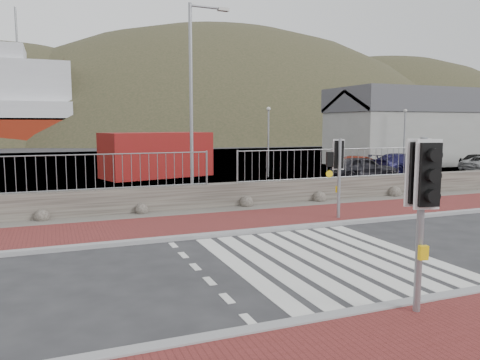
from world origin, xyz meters
name	(u,v)px	position (x,y,z in m)	size (l,w,h in m)	color
ground	(326,259)	(0.00, 0.00, 0.00)	(220.00, 220.00, 0.00)	#28282B
sidewalk_far	(250,220)	(0.00, 4.50, 0.04)	(40.00, 3.00, 0.08)	maroon
kerb_near	(420,302)	(0.00, -3.00, 0.05)	(40.00, 0.25, 0.12)	gray
kerb_far	(270,230)	(0.00, 3.00, 0.05)	(40.00, 0.25, 0.12)	gray
zebra_crossing	(326,258)	(0.00, 0.00, 0.01)	(4.62, 5.60, 0.01)	silver
gravel_strip	(228,210)	(0.00, 6.50, 0.03)	(40.00, 1.50, 0.06)	#59544C
stone_wall	(221,195)	(0.00, 7.30, 0.45)	(40.00, 0.60, 0.90)	#47413A
railing	(222,159)	(0.00, 7.15, 1.82)	(18.07, 0.07, 1.22)	gray
quay	(133,164)	(0.00, 27.90, 0.00)	(120.00, 40.00, 0.50)	#4C4C4F
water	(95,146)	(0.00, 62.90, 0.00)	(220.00, 50.00, 0.05)	#3F4C54
harbor_building	(410,127)	(20.00, 19.90, 2.93)	(12.20, 6.20, 5.80)	#9E9E99
hills_backdrop	(123,251)	(6.74, 87.90, -23.05)	(254.00, 90.00, 100.00)	#2E321E
traffic_signal_near	(422,189)	(-0.40, -3.34, 2.08)	(0.46, 0.33, 2.89)	gray
traffic_signal_far	(339,161)	(2.73, 3.69, 1.91)	(0.65, 0.34, 2.64)	gray
streetlight	(194,94)	(-0.76, 8.11, 4.23)	(1.60, 0.25, 7.52)	gray
shipping_container	(157,155)	(-0.06, 18.52, 1.31)	(6.29, 2.62, 2.62)	maroon
car_a	(363,168)	(10.66, 13.04, 0.65)	(1.53, 3.81, 1.30)	black
car_b	(361,165)	(12.20, 15.36, 0.56)	(1.19, 3.42, 1.13)	#55160C
car_c	(402,163)	(14.72, 14.51, 0.65)	(1.82, 4.47, 1.30)	#16133D
car_e	(479,161)	(22.07, 15.20, 0.55)	(1.31, 3.25, 1.11)	black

